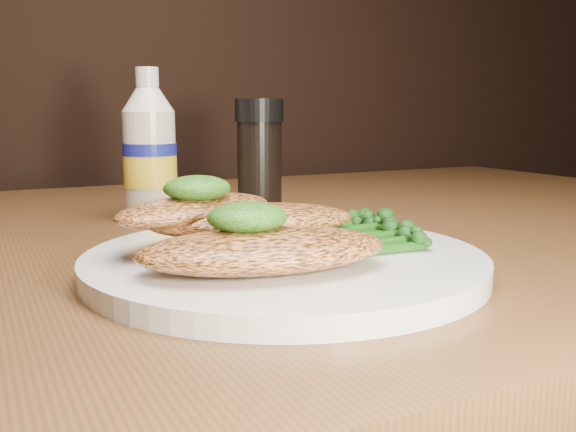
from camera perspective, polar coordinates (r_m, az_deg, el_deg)
name	(u,v)px	position (r m, az deg, el deg)	size (l,w,h in m)	color
plate	(285,262)	(0.46, -0.31, -4.15)	(0.28, 0.28, 0.01)	white
chicken_front	(264,250)	(0.40, -2.17, -3.03)	(0.16, 0.09, 0.03)	#CF7C41
chicken_mid	(252,220)	(0.46, -3.23, -0.38)	(0.15, 0.08, 0.02)	#CF7C41
chicken_back	(196,210)	(0.47, -8.19, 0.54)	(0.14, 0.07, 0.02)	#CF7C41
pesto_front	(247,217)	(0.41, -3.67, -0.12)	(0.05, 0.05, 0.02)	#073509
pesto_back	(197,188)	(0.46, -8.14, 2.49)	(0.05, 0.05, 0.02)	#073509
broccolini_bundle	(335,231)	(0.48, 4.23, -1.33)	(0.14, 0.11, 0.02)	#1A5111
mayo_bottle	(150,144)	(0.68, -12.28, 6.28)	(0.06, 0.06, 0.16)	beige
pepper_grinder	(259,158)	(0.69, -2.57, 5.18)	(0.05, 0.05, 0.13)	black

